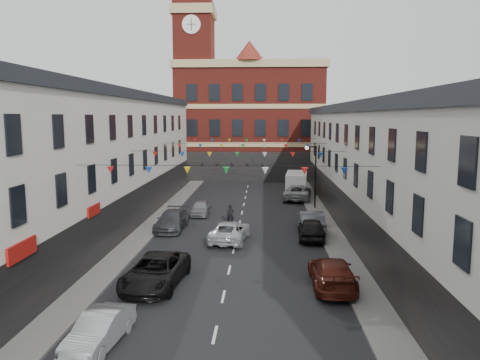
% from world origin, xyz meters
% --- Properties ---
extents(ground, '(160.00, 160.00, 0.00)m').
position_xyz_m(ground, '(0.00, 0.00, 0.00)').
color(ground, black).
rests_on(ground, ground).
extents(pavement_left, '(1.80, 64.00, 0.15)m').
position_xyz_m(pavement_left, '(-6.90, 2.00, 0.07)').
color(pavement_left, '#605E5B').
rests_on(pavement_left, ground).
extents(pavement_right, '(1.80, 64.00, 0.15)m').
position_xyz_m(pavement_right, '(6.90, 2.00, 0.07)').
color(pavement_right, '#605E5B').
rests_on(pavement_right, ground).
extents(terrace_left, '(8.40, 56.00, 10.70)m').
position_xyz_m(terrace_left, '(-11.78, 1.00, 5.35)').
color(terrace_left, beige).
rests_on(terrace_left, ground).
extents(terrace_right, '(8.40, 56.00, 9.70)m').
position_xyz_m(terrace_right, '(11.78, 1.00, 4.85)').
color(terrace_right, '#B8B6AD').
rests_on(terrace_right, ground).
extents(civic_building, '(20.60, 13.30, 18.50)m').
position_xyz_m(civic_building, '(0.00, 37.95, 8.14)').
color(civic_building, maroon).
rests_on(civic_building, ground).
extents(clock_tower, '(5.60, 5.60, 30.00)m').
position_xyz_m(clock_tower, '(-7.50, 35.00, 14.93)').
color(clock_tower, maroon).
rests_on(clock_tower, ground).
extents(distant_hill, '(40.00, 14.00, 10.00)m').
position_xyz_m(distant_hill, '(-4.00, 62.00, 5.00)').
color(distant_hill, '#2E4721').
rests_on(distant_hill, ground).
extents(street_lamp, '(1.10, 0.36, 6.00)m').
position_xyz_m(street_lamp, '(6.55, 14.00, 3.90)').
color(street_lamp, black).
rests_on(street_lamp, ground).
extents(car_left_b, '(1.87, 4.11, 1.31)m').
position_xyz_m(car_left_b, '(-4.29, -13.13, 0.65)').
color(car_left_b, '#989B9F').
rests_on(car_left_b, ground).
extents(car_left_c, '(3.06, 5.84, 1.57)m').
position_xyz_m(car_left_c, '(-3.61, -6.72, 0.78)').
color(car_left_c, black).
rests_on(car_left_c, ground).
extents(car_left_d, '(2.22, 5.12, 1.47)m').
position_xyz_m(car_left_d, '(-5.12, 5.33, 0.73)').
color(car_left_d, '#393B40').
rests_on(car_left_d, ground).
extents(car_left_e, '(1.58, 3.87, 1.31)m').
position_xyz_m(car_left_e, '(-3.60, 10.78, 0.66)').
color(car_left_e, gray).
rests_on(car_left_e, ground).
extents(car_right_c, '(2.17, 5.24, 1.52)m').
position_xyz_m(car_right_c, '(5.45, -6.42, 0.76)').
color(car_right_c, '#541A10').
rests_on(car_right_c, ground).
extents(car_right_d, '(2.09, 4.65, 1.55)m').
position_xyz_m(car_right_d, '(5.38, 3.01, 0.77)').
color(car_right_d, black).
rests_on(car_right_d, ground).
extents(car_right_e, '(1.86, 4.99, 1.63)m').
position_xyz_m(car_right_e, '(5.50, 5.23, 0.81)').
color(car_right_e, '#53555B').
rests_on(car_right_e, ground).
extents(car_right_f, '(3.45, 6.14, 1.62)m').
position_xyz_m(car_right_f, '(5.50, 18.91, 0.81)').
color(car_right_f, '#989A9D').
rests_on(car_right_f, ground).
extents(moving_car, '(2.93, 5.36, 1.42)m').
position_xyz_m(moving_car, '(-0.40, 2.21, 0.71)').
color(moving_car, '#BABEC2').
rests_on(moving_car, ground).
extents(white_van, '(2.75, 5.89, 2.52)m').
position_xyz_m(white_van, '(5.60, 21.78, 1.26)').
color(white_van, white).
rests_on(white_van, ground).
extents(pedestrian, '(0.63, 0.42, 1.71)m').
position_xyz_m(pedestrian, '(-0.70, 6.96, 0.86)').
color(pedestrian, black).
rests_on(pedestrian, ground).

